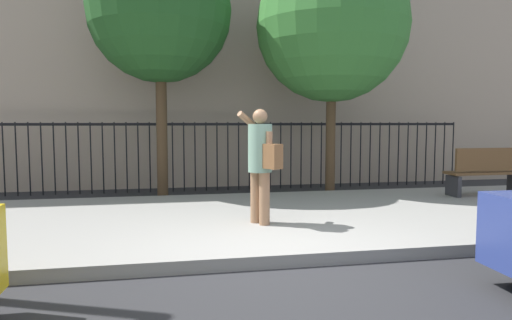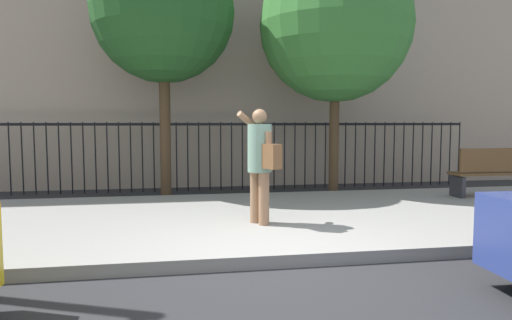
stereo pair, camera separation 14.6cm
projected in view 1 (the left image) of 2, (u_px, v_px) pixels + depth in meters
name	position (u px, v px, depth m)	size (l,w,h in m)	color
ground_plane	(287.00, 269.00, 4.97)	(60.00, 60.00, 0.00)	#28282B
sidewalk	(251.00, 220.00, 7.12)	(28.00, 4.40, 0.15)	gray
building_facade	(211.00, 4.00, 12.89)	(28.00, 4.00, 9.85)	tan
iron_fence	(222.00, 147.00, 10.66)	(12.03, 0.04, 1.60)	black
pedestrian_on_phone	(261.00, 158.00, 6.42)	(0.58, 0.72, 1.63)	#936B4C
street_bench	(488.00, 170.00, 8.95)	(1.60, 0.45, 0.95)	brown
street_tree_near	(160.00, 11.00, 9.28)	(2.93, 2.93, 5.34)	#4C3823
street_tree_mid	(332.00, 26.00, 9.67)	(3.23, 3.23, 5.25)	#4C3823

